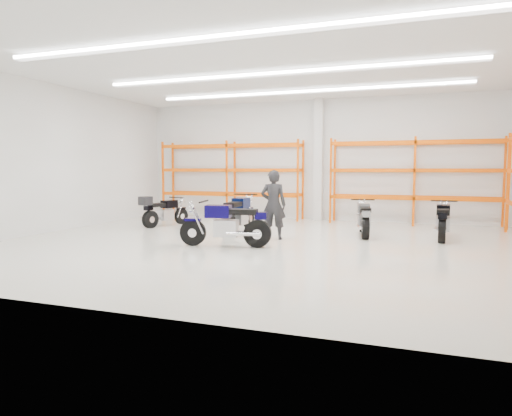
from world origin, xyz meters
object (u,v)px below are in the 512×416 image
(motorcycle_back_a, at_px, (162,212))
(motorcycle_back_d, at_px, (443,222))
(motorcycle_back_c, at_px, (364,219))
(motorcycle_main, at_px, (229,225))
(motorcycle_back_b, at_px, (238,215))
(structural_column, at_px, (318,160))
(standing_man, at_px, (273,205))

(motorcycle_back_a, height_order, motorcycle_back_d, motorcycle_back_a)
(motorcycle_back_c, distance_m, motorcycle_back_d, 2.11)
(motorcycle_main, xyz_separation_m, motorcycle_back_d, (5.05, 3.03, -0.05))
(motorcycle_back_b, distance_m, structural_column, 4.79)
(motorcycle_back_b, bearing_deg, structural_column, 69.48)
(motorcycle_back_a, height_order, motorcycle_back_c, motorcycle_back_a)
(motorcycle_main, height_order, motorcycle_back_a, motorcycle_main)
(motorcycle_main, xyz_separation_m, motorcycle_back_a, (-3.64, 2.85, -0.03))
(motorcycle_back_d, relative_size, structural_column, 0.47)
(motorcycle_back_b, xyz_separation_m, motorcycle_back_c, (3.65, 0.66, -0.06))
(motorcycle_back_d, xyz_separation_m, standing_man, (-4.38, -1.52, 0.47))
(motorcycle_back_b, bearing_deg, motorcycle_back_d, 6.99)
(motorcycle_back_b, height_order, structural_column, structural_column)
(standing_man, bearing_deg, motorcycle_back_c, -157.58)
(motorcycle_back_c, xyz_separation_m, motorcycle_back_d, (2.11, 0.05, 0.01))
(motorcycle_back_a, bearing_deg, standing_man, -17.27)
(standing_man, height_order, structural_column, structural_column)
(motorcycle_back_d, bearing_deg, motorcycle_main, -149.05)
(motorcycle_back_a, xyz_separation_m, standing_man, (4.31, -1.34, 0.45))
(motorcycle_back_a, bearing_deg, motorcycle_back_c, 1.12)
(motorcycle_back_a, bearing_deg, motorcycle_back_d, 1.18)
(motorcycle_back_c, relative_size, motorcycle_back_d, 0.98)
(structural_column, bearing_deg, standing_man, -92.14)
(motorcycle_main, xyz_separation_m, structural_column, (0.86, 6.51, 1.72))
(motorcycle_back_c, xyz_separation_m, standing_man, (-2.27, -1.47, 0.47))
(standing_man, bearing_deg, motorcycle_back_a, -27.75)
(motorcycle_back_a, bearing_deg, motorcycle_back_b, -10.22)
(motorcycle_back_d, bearing_deg, motorcycle_back_a, -178.82)
(motorcycle_back_b, distance_m, motorcycle_back_c, 3.71)
(motorcycle_back_b, xyz_separation_m, motorcycle_back_d, (5.76, 0.71, -0.05))
(structural_column, bearing_deg, motorcycle_back_b, -110.52)
(motorcycle_back_b, relative_size, standing_man, 1.23)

